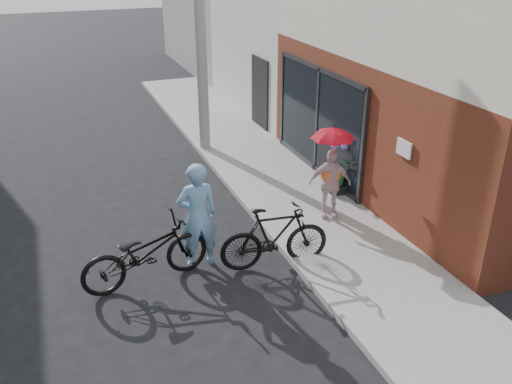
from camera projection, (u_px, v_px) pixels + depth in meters
ground at (244, 275)px, 9.29m from camera, size 80.00×80.00×0.00m
sidewalk at (303, 204)px, 11.64m from camera, size 2.20×24.00×0.12m
curb at (253, 213)px, 11.26m from camera, size 0.12×24.00×0.12m
utility_pole at (200, 17)px, 13.22m from camera, size 0.28×0.28×7.00m
officer at (197, 216)px, 9.21m from camera, size 0.71×0.47×1.93m
bike_left at (145, 253)px, 8.88m from camera, size 2.26×1.07×1.14m
bike_right at (275, 237)px, 9.32m from camera, size 1.98×0.76×1.16m
kimono_woman at (330, 184)px, 10.73m from camera, size 0.91×0.61×1.44m
parasol at (333, 132)px, 10.27m from camera, size 0.80×0.80×0.71m
planter at (337, 188)px, 12.01m from camera, size 0.38×0.38×0.19m
potted_plant at (338, 171)px, 11.84m from camera, size 0.58×0.50×0.64m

